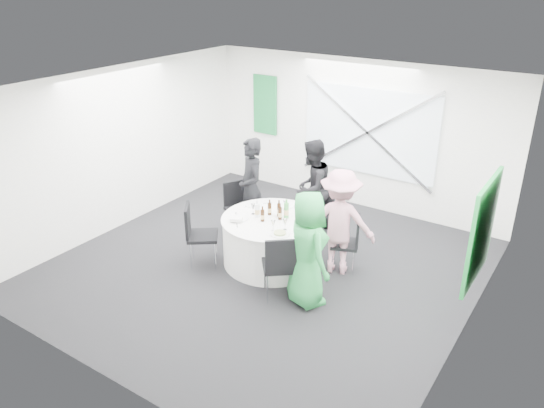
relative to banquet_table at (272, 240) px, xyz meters
The scene contains 45 objects.
floor 0.43m from the banquet_table, 90.00° to the right, with size 6.00×6.00×0.00m, color black.
ceiling 2.43m from the banquet_table, 90.00° to the right, with size 6.00×6.00×0.00m, color silver.
wall_back 2.98m from the banquet_table, 90.00° to the left, with size 6.00×6.00×0.00m, color white.
wall_front 3.36m from the banquet_table, 90.00° to the right, with size 6.00×6.00×0.00m, color white.
wall_left 3.17m from the banquet_table, behind, with size 6.00×6.00×0.00m, color white.
wall_right 3.17m from the banquet_table, ahead, with size 6.00×6.00×0.00m, color white.
window_panel 2.99m from the banquet_table, 83.80° to the left, with size 2.60×0.03×1.60m, color silver.
window_brace_a 2.96m from the banquet_table, 83.71° to the left, with size 0.05×0.05×3.16m, color silver.
window_brace_b 2.96m from the banquet_table, 83.71° to the left, with size 0.05×0.05×3.16m, color silver.
green_banner 3.65m from the banquet_table, 126.03° to the left, with size 0.55×0.04×1.20m, color #15692D.
green_sign 3.08m from the banquet_table, ahead, with size 0.05×1.20×1.40m, color #177F31.
banquet_table is the anchor object (origin of this frame).
chair_back 1.23m from the banquet_table, 80.76° to the left, with size 0.44×0.45×0.84m.
chair_back_left 1.25m from the banquet_table, 152.88° to the left, with size 0.56×0.55×0.90m.
chair_back_right 1.20m from the banquet_table, 23.03° to the left, with size 0.53×0.52×0.88m.
chair_front_right 1.05m from the banquet_table, 50.38° to the right, with size 0.63×0.64×0.99m.
chair_front_left 1.18m from the banquet_table, 143.42° to the right, with size 0.64×0.63×1.00m.
person_man_back_left 1.12m from the banquet_table, 144.10° to the left, with size 0.63×0.42×1.74m, color black.
person_man_back 1.31m from the banquet_table, 90.17° to the left, with size 0.82×0.45×1.69m, color black.
person_woman_pink 1.12m from the banquet_table, 19.52° to the left, with size 1.06×0.49×1.64m, color #CE8599.
person_woman_green 1.26m from the banquet_table, 32.55° to the right, with size 0.80×0.52×1.64m, color green.
plate_back 0.64m from the banquet_table, 98.15° to the left, with size 0.27×0.27×0.01m.
plate_back_left 0.70m from the banquet_table, 155.01° to the left, with size 0.26×0.26×0.01m.
plate_back_right 0.72m from the banquet_table, 33.45° to the left, with size 0.29×0.29×0.04m.
plate_front_right 0.68m from the banquet_table, 44.51° to the right, with size 0.27×0.27×0.04m.
plate_front_left 0.63m from the banquet_table, 144.24° to the right, with size 0.27×0.27×0.01m.
napkin 0.69m from the banquet_table, 134.42° to the right, with size 0.18×0.12×0.05m, color silver.
beer_bottle_a 0.49m from the banquet_table, 139.92° to the left, with size 0.06×0.06×0.25m.
beer_bottle_b 0.50m from the banquet_table, 70.70° to the left, with size 0.06×0.06×0.27m.
beer_bottle_c 0.49m from the banquet_table, 17.84° to the left, with size 0.06×0.06×0.26m.
beer_bottle_d 0.50m from the banquet_table, 111.74° to the right, with size 0.06×0.06×0.25m.
green_water_bottle 0.55m from the banquet_table, 37.73° to the left, with size 0.08×0.08×0.31m.
clear_water_bottle 0.54m from the banquet_table, 161.62° to the right, with size 0.08×0.08×0.27m.
wine_glass_a 0.66m from the banquet_table, 29.96° to the right, with size 0.07×0.07×0.17m.
wine_glass_b 0.60m from the banquet_table, behind, with size 0.07×0.07×0.17m.
wine_glass_c 0.66m from the banquet_table, 54.09° to the right, with size 0.07×0.07×0.17m.
wine_glass_d 0.62m from the banquet_table, 88.47° to the left, with size 0.07×0.07×0.17m.
fork_a 0.69m from the banquet_table, 160.09° to the right, with size 0.01×0.15×0.01m, color silver.
knife_a 0.69m from the banquet_table, 120.62° to the right, with size 0.01×0.15×0.01m, color silver.
fork_b 0.69m from the banquet_table, 10.22° to the left, with size 0.01×0.15×0.01m, color silver.
knife_b 0.69m from the banquet_table, 44.43° to the left, with size 0.01×0.15×0.01m, color silver.
fork_c 0.69m from the banquet_table, 52.26° to the right, with size 0.01×0.15×0.01m, color silver.
knife_c 0.69m from the banquet_table, 26.28° to the right, with size 0.01×0.15×0.01m, color silver.
fork_d 0.69m from the banquet_table, 130.79° to the left, with size 0.01×0.15×0.01m, color silver.
knife_d 0.69m from the banquet_table, 163.89° to the left, with size 0.01×0.15×0.01m, color silver.
Camera 1 is at (4.04, -5.87, 4.26)m, focal length 35.00 mm.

